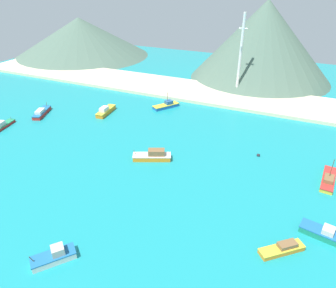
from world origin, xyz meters
name	(u,v)px	position (x,y,z in m)	size (l,w,h in m)	color
ground	(150,195)	(0.00, 30.00, -0.25)	(260.00, 280.00, 0.50)	teal
fishing_boat_0	(54,256)	(-6.12, 7.40, 0.90)	(6.65, 7.37, 2.68)	silver
fishing_boat_1	(3,125)	(-57.73, 40.40, 0.78)	(4.31, 9.24, 2.26)	red
fishing_boat_3	(322,233)	(34.64, 32.25, 0.82)	(8.02, 4.41, 2.35)	#198466
fishing_boat_4	(166,105)	(-17.94, 77.13, 0.82)	(7.86, 9.96, 5.64)	#1E5BA8
fishing_boat_5	(328,179)	(35.58, 51.31, 0.71)	(3.58, 11.10, 6.35)	gold
fishing_boat_6	(106,111)	(-34.69, 63.27, 0.99)	(3.97, 10.44, 2.73)	orange
fishing_boat_7	(283,249)	(28.47, 25.40, 0.67)	(7.60, 7.12, 1.77)	orange
fishing_boat_8	(153,156)	(-5.92, 43.21, 1.06)	(10.21, 6.83, 2.86)	orange
fishing_boat_9	(42,112)	(-54.10, 53.23, 0.86)	(6.55, 10.78, 2.71)	red
buoy_0	(258,155)	(18.72, 56.47, 0.16)	(0.93, 0.93, 0.93)	#232328
beach_strip	(229,96)	(0.00, 97.05, 0.60)	(247.00, 24.46, 1.20)	beige
hill_west	(81,37)	(-97.65, 130.29, 10.69)	(77.35, 77.35, 21.37)	#4C6656
hill_central	(263,41)	(5.48, 127.70, 16.86)	(62.34, 62.34, 33.72)	#4C6656
radio_tower	(240,55)	(1.90, 100.56, 15.74)	(3.09, 2.47, 30.86)	silver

